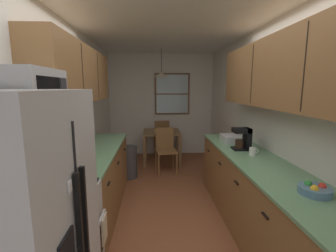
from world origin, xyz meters
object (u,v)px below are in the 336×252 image
Objects in this scene: mug_by_coffeemaker at (253,151)px; dish_rack at (232,139)px; dining_table at (162,137)px; coffee_maker at (243,138)px; storage_canister at (69,165)px; fruit_bowl at (315,190)px; trash_bin at (128,162)px; stove_range at (56,245)px; microwave_over_range at (26,92)px; dining_chair_far at (161,136)px; table_serving_bowl at (159,131)px; dining_chair_near at (166,148)px.

dish_rack reaches higher than mug_by_coffeemaker.
dining_table is 2.53m from coffee_maker.
storage_canister reaches higher than fruit_bowl.
mug_by_coffeemaker reaches higher than trash_bin.
coffee_maker reaches higher than stove_range.
microwave_over_range reaches higher than trash_bin.
dining_table is 6.96× the size of mug_by_coffeemaker.
stove_range reaches higher than mug_by_coffeemaker.
stove_range is at bearing -0.03° from microwave_over_range.
storage_canister is 2.08m from mug_by_coffeemaker.
dining_chair_far is (1.10, 4.11, -1.19)m from microwave_over_range.
trash_bin is 1.77× the size of dish_rack.
table_serving_bowl is at bearing 113.85° from mug_by_coffeemaker.
table_serving_bowl is (-0.07, -0.07, 0.15)m from dining_table.
dining_table is 0.91× the size of dining_chair_near.
microwave_over_range reaches higher than dining_table.
storage_canister is 0.71× the size of coffee_maker.
trash_bin is (-0.68, -0.89, -0.30)m from dining_table.
coffee_maker is 0.85× the size of dish_rack.
dining_chair_near is 2.72m from storage_canister.
mug_by_coffeemaker is 0.49× the size of fruit_bowl.
coffee_maker is at bearing 94.00° from mug_by_coffeemaker.
dining_chair_far is 1.49× the size of trash_bin.
dining_table is 3.41× the size of fruit_bowl.
coffee_maker reaches higher than table_serving_bowl.
dining_chair_near is at bearing -77.32° from table_serving_bowl.
dining_chair_far is 0.74m from table_serving_bowl.
mug_by_coffeemaker is at bearing -72.20° from dining_chair_far.
dining_chair_near is 4.38× the size of storage_canister.
dining_table is 2.42× the size of dish_rack.
stove_range is 1.34× the size of dining_table.
trash_bin is 2.31m from coffee_maker.
storage_canister is at bearing -112.84° from dining_chair_near.
storage_canister is (-0.99, -3.70, 0.50)m from dining_chair_far.
storage_canister is at bearing 90.78° from stove_range.
dining_chair_near is (1.15, 2.87, -1.19)m from microwave_over_range.
microwave_over_range reaches higher than mug_by_coffeemaker.
coffee_maker is at bearing 30.12° from microwave_over_range.
dining_chair_near is 3.18m from fruit_bowl.
microwave_over_range reaches higher than storage_canister.
dining_table is 1.16m from trash_bin.
coffee_maker is at bearing -39.42° from trash_bin.
dining_chair_near and dining_chair_far have the same top height.
dish_rack is at bearing -29.50° from trash_bin.
coffee_maker is 0.45m from dish_rack.
stove_range is 2.63m from trash_bin.
dish_rack is (1.98, 1.24, -0.05)m from storage_canister.
stove_range is 3.79× the size of coffee_maker.
dining_table is at bearing 74.38° from stove_range.
dish_rack reaches higher than fruit_bowl.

